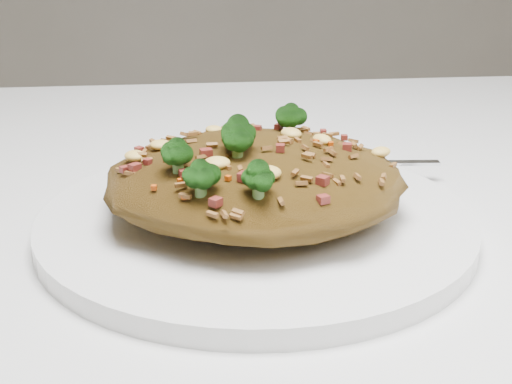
% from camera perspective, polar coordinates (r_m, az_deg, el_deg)
% --- Properties ---
extents(dining_table, '(1.20, 0.80, 0.75)m').
position_cam_1_polar(dining_table, '(0.61, 5.51, -7.70)').
color(dining_table, white).
rests_on(dining_table, ground).
extents(plate, '(0.30, 0.30, 0.01)m').
position_cam_1_polar(plate, '(0.50, -0.00, -2.37)').
color(plate, white).
rests_on(plate, dining_table).
extents(fried_rice, '(0.20, 0.19, 0.07)m').
position_cam_1_polar(fried_rice, '(0.48, -0.05, 1.81)').
color(fried_rice, brown).
rests_on(fried_rice, plate).
extents(fork, '(0.16, 0.03, 0.00)m').
position_cam_1_polar(fork, '(0.59, 7.59, 2.28)').
color(fork, silver).
rests_on(fork, plate).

